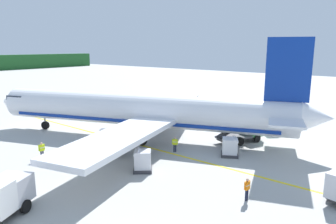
# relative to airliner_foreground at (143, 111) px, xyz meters

# --- Properties ---
(airliner_foreground) EXTENTS (33.64, 40.07, 11.90)m
(airliner_foreground) POSITION_rel_airliner_foreground_xyz_m (0.00, 0.00, 0.00)
(airliner_foreground) COLOR white
(airliner_foreground) RESTS_ON ground
(service_truck_pushback) EXTENTS (6.27, 4.20, 2.56)m
(service_truck_pushback) POSITION_rel_airliner_foreground_xyz_m (7.03, -10.17, -2.20)
(service_truck_pushback) COLOR #338C3F
(service_truck_pushback) RESTS_ON ground
(cargo_container_near) EXTENTS (2.30, 2.30, 2.01)m
(cargo_container_near) POSITION_rel_airliner_foreground_xyz_m (-7.49, -6.91, -2.44)
(cargo_container_near) COLOR #333338
(cargo_container_near) RESTS_ON ground
(cargo_container_mid) EXTENTS (2.28, 2.28, 2.09)m
(cargo_container_mid) POSITION_rel_airliner_foreground_xyz_m (12.26, -11.33, -2.40)
(cargo_container_mid) COLOR #333338
(cargo_container_mid) RESTS_ON ground
(cargo_container_far) EXTENTS (2.29, 2.29, 1.98)m
(cargo_container_far) POSITION_rel_airliner_foreground_xyz_m (0.95, -11.17, -2.45)
(cargo_container_far) COLOR #333338
(cargo_container_far) RESTS_ON ground
(crew_marshaller) EXTENTS (0.40, 0.58, 1.62)m
(crew_marshaller) POSITION_rel_airliner_foreground_xyz_m (-1.57, -6.04, -2.44)
(crew_marshaller) COLOR #191E33
(crew_marshaller) RESTS_ON ground
(crew_loader_left) EXTENTS (0.62, 0.31, 1.72)m
(crew_loader_left) POSITION_rel_airliner_foreground_xyz_m (-6.82, -16.60, -2.38)
(crew_loader_left) COLOR #191E33
(crew_loader_left) RESTS_ON ground
(crew_loader_right) EXTENTS (0.62, 0.31, 1.74)m
(crew_loader_right) POSITION_rel_airliner_foreground_xyz_m (-11.51, 2.90, -2.36)
(crew_loader_right) COLOR #191E33
(crew_loader_right) RESTS_ON ground
(apron_guide_line) EXTENTS (0.30, 60.00, 0.01)m
(apron_guide_line) POSITION_rel_airliner_foreground_xyz_m (-2.18, -4.47, -3.39)
(apron_guide_line) COLOR yellow
(apron_guide_line) RESTS_ON ground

